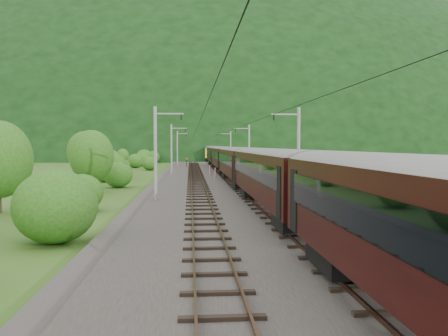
{
  "coord_description": "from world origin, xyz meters",
  "views": [
    {
      "loc": [
        -3.25,
        -37.5,
        5.02
      ],
      "look_at": [
        0.33,
        8.56,
        2.6
      ],
      "focal_mm": 35.0,
      "sensor_mm": 36.0,
      "label": 1
    }
  ],
  "objects": [
    {
      "name": "mountain_ridge",
      "position": [
        -120.0,
        300.0,
        0.0
      ],
      "size": [
        336.0,
        280.0,
        132.0
      ],
      "primitive_type": "ellipsoid",
      "color": "black",
      "rests_on": "ground"
    },
    {
      "name": "hazard_post_far",
      "position": [
        0.24,
        23.4,
        1.09
      ],
      "size": [
        0.17,
        0.17,
        1.58
      ],
      "primitive_type": "cylinder",
      "color": "red",
      "rests_on": "railbed"
    },
    {
      "name": "vegetation_left",
      "position": [
        -14.79,
        17.52,
        2.49
      ],
      "size": [
        12.57,
        152.04,
        6.99
      ],
      "color": "#195516",
      "rests_on": "ground"
    },
    {
      "name": "mountain_main",
      "position": [
        0.0,
        260.0,
        0.0
      ],
      "size": [
        504.0,
        360.0,
        244.0
      ],
      "primitive_type": "ellipsoid",
      "color": "black",
      "rests_on": "ground"
    },
    {
      "name": "catenary_left",
      "position": [
        -6.12,
        32.0,
        4.5
      ],
      "size": [
        2.54,
        192.28,
        8.0
      ],
      "color": "gray",
      "rests_on": "railbed"
    },
    {
      "name": "railbed",
      "position": [
        0.0,
        10.0,
        0.15
      ],
      "size": [
        14.0,
        220.0,
        0.3
      ],
      "primitive_type": "cube",
      "color": "#38332D",
      "rests_on": "ground"
    },
    {
      "name": "ground",
      "position": [
        0.0,
        0.0,
        0.0
      ],
      "size": [
        600.0,
        600.0,
        0.0
      ],
      "primitive_type": "plane",
      "color": "#36591B",
      "rests_on": "ground"
    },
    {
      "name": "catenary_right",
      "position": [
        6.12,
        32.0,
        4.5
      ],
      "size": [
        2.54,
        192.28,
        8.0
      ],
      "color": "gray",
      "rests_on": "railbed"
    },
    {
      "name": "signal",
      "position": [
        -4.02,
        58.11,
        1.39
      ],
      "size": [
        0.2,
        0.2,
        1.85
      ],
      "color": "black",
      "rests_on": "railbed"
    },
    {
      "name": "vegetation_right",
      "position": [
        11.92,
        -9.02,
        1.2
      ],
      "size": [
        6.05,
        91.46,
        2.64
      ],
      "color": "#195516",
      "rests_on": "ground"
    },
    {
      "name": "hazard_post_near",
      "position": [
        -0.17,
        31.02,
        1.09
      ],
      "size": [
        0.17,
        0.17,
        1.58
      ],
      "primitive_type": "cylinder",
      "color": "red",
      "rests_on": "railbed"
    },
    {
      "name": "train",
      "position": [
        2.4,
        26.74,
        3.52
      ],
      "size": [
        2.98,
        142.71,
        5.17
      ],
      "color": "black",
      "rests_on": "ground"
    },
    {
      "name": "track_right",
      "position": [
        2.4,
        10.0,
        0.37
      ],
      "size": [
        2.4,
        220.0,
        0.27
      ],
      "color": "#513122",
      "rests_on": "railbed"
    },
    {
      "name": "track_left",
      "position": [
        -2.4,
        10.0,
        0.37
      ],
      "size": [
        2.4,
        220.0,
        0.27
      ],
      "color": "#513122",
      "rests_on": "railbed"
    },
    {
      "name": "overhead_wires",
      "position": [
        0.0,
        10.0,
        7.1
      ],
      "size": [
        4.83,
        198.0,
        0.03
      ],
      "color": "black",
      "rests_on": "ground"
    }
  ]
}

